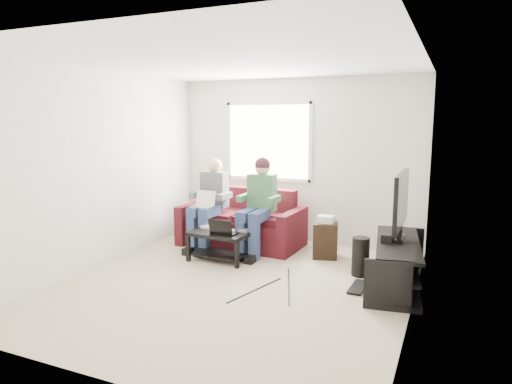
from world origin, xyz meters
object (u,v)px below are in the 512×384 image
(tv_stand, at_px, (397,266))
(subwoofer, at_px, (360,257))
(sofa, at_px, (243,225))
(tv, at_px, (401,202))
(end_table, at_px, (325,239))
(coffee_table, at_px, (220,240))

(tv_stand, relative_size, subwoofer, 3.39)
(tv_stand, bearing_deg, subwoofer, 158.55)
(sofa, height_order, tv, tv)
(tv_stand, xyz_separation_m, end_table, (-1.08, 0.77, 0.03))
(coffee_table, xyz_separation_m, end_table, (1.32, 0.74, -0.03))
(tv_stand, distance_m, subwoofer, 0.50)
(subwoofer, height_order, end_table, end_table)
(end_table, bearing_deg, sofa, 174.43)
(coffee_table, xyz_separation_m, subwoofer, (1.93, 0.15, -0.05))
(sofa, height_order, subwoofer, sofa)
(end_table, bearing_deg, subwoofer, -43.59)
(tv_stand, bearing_deg, coffee_table, 179.27)
(subwoofer, bearing_deg, tv, -10.13)
(coffee_table, relative_size, tv_stand, 0.51)
(sofa, xyz_separation_m, subwoofer, (1.98, -0.72, -0.07))
(subwoofer, bearing_deg, sofa, 160.12)
(sofa, bearing_deg, coffee_table, -86.42)
(coffee_table, xyz_separation_m, tv_stand, (2.39, -0.03, -0.06))
(coffee_table, bearing_deg, tv, 1.66)
(subwoofer, bearing_deg, coffee_table, -175.49)
(sofa, xyz_separation_m, tv, (2.44, -0.80, 0.67))
(tv, distance_m, subwoofer, 0.88)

